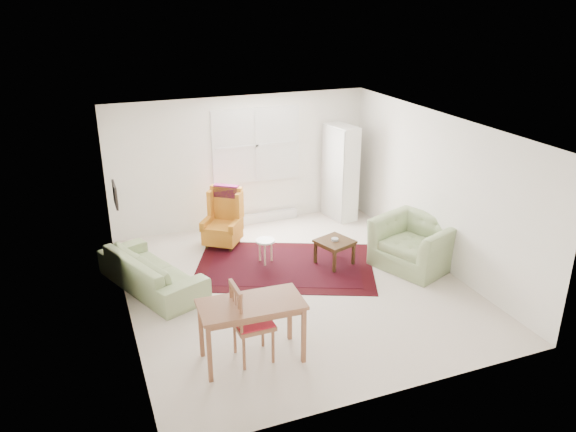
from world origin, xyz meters
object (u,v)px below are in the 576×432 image
object	(u,v)px
wingback_chair	(222,218)
stool	(265,251)
armchair	(416,239)
coffee_table	(334,252)
cabinet	(340,172)
desk_chair	(253,321)
sofa	(151,264)
desk	(252,331)

from	to	relation	value
wingback_chair	stool	xyz separation A→B (m)	(0.48, -0.95, -0.31)
armchair	stool	size ratio (longest dim) A/B	2.85
coffee_table	wingback_chair	bearing A→B (deg)	137.60
stool	cabinet	world-z (taller)	cabinet
cabinet	wingback_chair	bearing A→B (deg)	-178.30
coffee_table	desk_chair	bearing A→B (deg)	-136.11
sofa	wingback_chair	distance (m)	1.80
sofa	stool	xyz separation A→B (m)	(1.89, 0.16, -0.19)
desk	desk_chair	size ratio (longest dim) A/B	1.20
coffee_table	desk	world-z (taller)	desk
desk	wingback_chair	bearing A→B (deg)	80.91
wingback_chair	desk	world-z (taller)	wingback_chair
sofa	stool	bearing A→B (deg)	-107.56
sofa	cabinet	size ratio (longest dim) A/B	1.07
sofa	desk_chair	xyz separation A→B (m)	(0.89, -2.28, 0.12)
desk	sofa	bearing A→B (deg)	110.65
stool	desk_chair	size ratio (longest dim) A/B	0.41
desk	cabinet	bearing A→B (deg)	51.48
armchair	stool	distance (m)	2.49
wingback_chair	desk_chair	world-z (taller)	wingback_chair
coffee_table	stool	world-z (taller)	coffee_table
armchair	coffee_table	size ratio (longest dim) A/B	2.29
sofa	stool	world-z (taller)	sofa
desk	armchair	bearing A→B (deg)	24.10
cabinet	desk_chair	size ratio (longest dim) A/B	1.80
wingback_chair	stool	bearing A→B (deg)	-26.92
armchair	sofa	bearing A→B (deg)	-123.29
wingback_chair	coffee_table	world-z (taller)	wingback_chair
sofa	stool	size ratio (longest dim) A/B	4.66
armchair	coffee_table	xyz separation A→B (m)	(-1.21, 0.53, -0.26)
coffee_table	desk	xyz separation A→B (m)	(-2.08, -2.00, 0.18)
wingback_chair	desk	xyz separation A→B (m)	(-0.55, -3.41, -0.13)
wingback_chair	desk	distance (m)	3.45
stool	desk	world-z (taller)	desk
armchair	wingback_chair	size ratio (longest dim) A/B	1.15
stool	desk_chair	world-z (taller)	desk_chair
coffee_table	stool	size ratio (longest dim) A/B	1.24
desk_chair	sofa	bearing A→B (deg)	20.44
coffee_table	desk_chair	xyz separation A→B (m)	(-2.06, -1.98, 0.31)
coffee_table	desk_chair	world-z (taller)	desk_chair
sofa	desk_chair	bearing A→B (deg)	179.05
wingback_chair	desk	bearing A→B (deg)	-63.01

